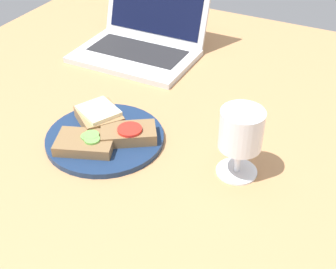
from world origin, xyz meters
TOP-DOWN VIEW (x-y plane):
  - wooden_table at (0.00, 0.00)cm, footprint 140.00×140.00cm
  - plate at (-11.27, -4.67)cm, footprint 23.57×23.57cm
  - sandwich_with_cheese at (-14.79, -1.20)cm, footprint 12.04×11.79cm
  - sandwich_with_cucumber at (-12.45, -9.42)cm, footprint 12.83×10.74cm
  - sandwich_with_tomato at (-6.45, -3.39)cm, footprint 12.30×10.92cm
  - wine_glass at (15.59, -1.92)cm, footprint 7.73×7.73cm
  - laptop at (-23.93, 33.77)cm, footprint 30.39×27.04cm

SIDE VIEW (x-z plane):
  - wooden_table at x=0.00cm, z-range 0.00..3.00cm
  - plate at x=-11.27cm, z-range 3.00..4.16cm
  - sandwich_with_cucumber at x=-12.45cm, z-range 4.00..6.49cm
  - sandwich_with_tomato at x=-6.45cm, z-range 4.00..6.92cm
  - sandwich_with_cheese at x=-14.79cm, z-range 4.07..7.37cm
  - laptop at x=-23.93cm, z-range -3.07..18.91cm
  - wine_glass at x=15.59cm, z-range 5.16..18.45cm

